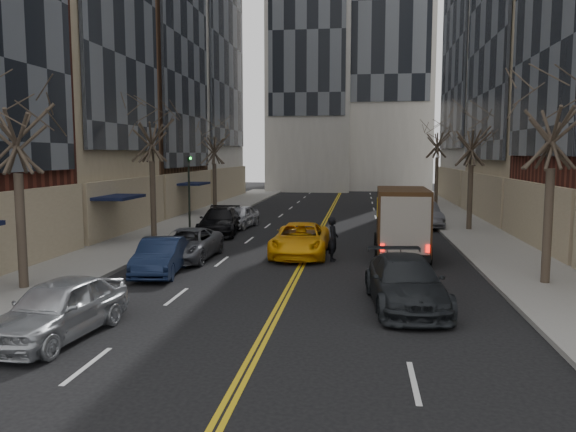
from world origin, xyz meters
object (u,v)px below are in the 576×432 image
at_px(ups_truck, 402,223).
at_px(observer_sedan, 406,283).
at_px(taxi, 300,240).
at_px(pedestrian, 333,239).

relative_size(ups_truck, observer_sedan, 1.07).
bearing_deg(taxi, pedestrian, -34.54).
height_order(taxi, pedestrian, pedestrian).
distance_m(observer_sedan, pedestrian, 7.49).
relative_size(ups_truck, pedestrian, 3.00).
distance_m(ups_truck, taxi, 4.58).
bearing_deg(observer_sedan, pedestrian, 104.40).
bearing_deg(observer_sedan, ups_truck, 81.56).
bearing_deg(pedestrian, taxi, 57.63).
relative_size(observer_sedan, pedestrian, 2.81).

